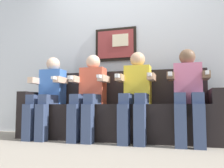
% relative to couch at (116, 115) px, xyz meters
% --- Properties ---
extents(ground_plane, '(6.45, 6.45, 0.00)m').
position_rel_couch_xyz_m(ground_plane, '(0.00, -0.33, -0.31)').
color(ground_plane, '#9E9384').
extents(back_wall_assembly, '(4.96, 0.10, 2.60)m').
position_rel_couch_xyz_m(back_wall_assembly, '(-0.00, 0.44, 0.99)').
color(back_wall_assembly, silver).
rests_on(back_wall_assembly, ground_plane).
extents(couch, '(2.56, 0.58, 0.90)m').
position_rel_couch_xyz_m(couch, '(0.00, 0.00, 0.00)').
color(couch, black).
rests_on(couch, ground_plane).
extents(person_leftmost, '(0.46, 0.56, 1.11)m').
position_rel_couch_xyz_m(person_leftmost, '(-0.90, -0.17, 0.29)').
color(person_leftmost, '#3F72CC').
rests_on(person_leftmost, ground_plane).
extents(person_left_center, '(0.46, 0.56, 1.11)m').
position_rel_couch_xyz_m(person_left_center, '(-0.30, -0.17, 0.29)').
color(person_left_center, '#D8593F').
rests_on(person_left_center, ground_plane).
extents(person_right_center, '(0.46, 0.56, 1.11)m').
position_rel_couch_xyz_m(person_right_center, '(0.30, -0.17, 0.29)').
color(person_right_center, yellow).
rests_on(person_right_center, ground_plane).
extents(person_rightmost, '(0.46, 0.56, 1.11)m').
position_rel_couch_xyz_m(person_rightmost, '(0.90, -0.17, 0.29)').
color(person_rightmost, pink).
rests_on(person_rightmost, ground_plane).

